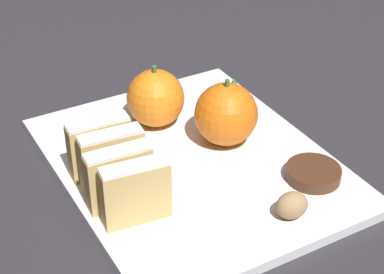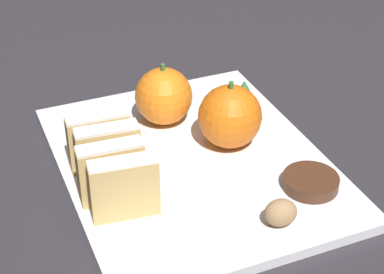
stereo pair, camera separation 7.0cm
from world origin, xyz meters
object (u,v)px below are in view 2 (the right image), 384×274
orange_far (230,116)px  chocolate_cookie (311,182)px  walnut (281,213)px  orange_near (166,96)px

orange_far → chocolate_cookie: size_ratio=1.36×
orange_far → walnut: 0.15m
orange_far → walnut: size_ratio=2.44×
chocolate_cookie → orange_near: bearing=117.0°
orange_far → chocolate_cookie: bearing=-67.9°
walnut → chocolate_cookie: (0.06, 0.04, -0.01)m
orange_far → walnut: orange_far is taller
orange_near → chocolate_cookie: orange_near is taller
walnut → chocolate_cookie: 0.07m
chocolate_cookie → orange_far: bearing=112.1°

